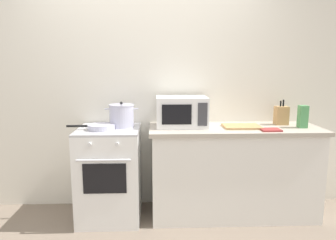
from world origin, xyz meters
TOP-DOWN VIEW (x-y plane):
  - back_wall at (0.30, 0.97)m, footprint 4.40×0.10m
  - lower_cabinet_right at (0.90, 0.62)m, footprint 1.64×0.56m
  - countertop_right at (0.90, 0.62)m, footprint 1.70×0.60m
  - stove at (-0.35, 0.60)m, footprint 0.60×0.64m
  - stock_pot at (-0.23, 0.68)m, footprint 0.33×0.25m
  - frying_pan at (-0.42, 0.55)m, footprint 0.46×0.26m
  - microwave at (0.37, 0.68)m, footprint 0.50×0.37m
  - cutting_board at (0.96, 0.60)m, footprint 0.36×0.26m
  - knife_block at (1.41, 0.74)m, footprint 0.13×0.10m
  - pasta_box at (1.56, 0.57)m, footprint 0.08×0.08m
  - oven_mitt at (1.20, 0.44)m, footprint 0.18×0.14m

SIDE VIEW (x-z plane):
  - lower_cabinet_right at x=0.90m, z-range 0.00..0.88m
  - stove at x=-0.35m, z-range 0.00..0.92m
  - countertop_right at x=0.90m, z-range 0.88..0.92m
  - oven_mitt at x=1.20m, z-range 0.92..0.94m
  - cutting_board at x=0.96m, z-range 0.92..0.94m
  - frying_pan at x=-0.42m, z-range 0.92..0.97m
  - knife_block at x=1.41m, z-range 0.89..1.15m
  - pasta_box at x=1.56m, z-range 0.92..1.14m
  - stock_pot at x=-0.23m, z-range 0.91..1.16m
  - microwave at x=0.37m, z-range 0.92..1.22m
  - back_wall at x=0.30m, z-range 0.00..2.50m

